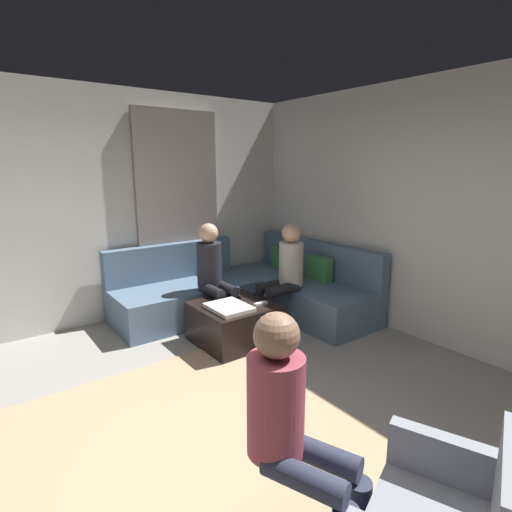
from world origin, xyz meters
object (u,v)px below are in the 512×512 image
person_on_couch_side (214,272)px  coffee_mug (236,291)px  game_remote (261,303)px  person_on_armchair (293,424)px  ottoman (234,323)px  sectional_couch (250,291)px  person_on_couch_back (284,271)px

person_on_couch_side → coffee_mug: bearing=119.2°
coffee_mug → game_remote: coffee_mug is taller
person_on_couch_side → person_on_armchair: person_on_couch_side is taller
ottoman → person_on_armchair: bearing=-26.6°
sectional_couch → person_on_couch_back: 0.70m
ottoman → game_remote: game_remote is taller
game_remote → person_on_couch_back: 0.58m
person_on_couch_back → person_on_armchair: bearing=140.2°
person_on_couch_back → person_on_couch_side: 0.80m
sectional_couch → person_on_couch_side: person_on_couch_side is taller
ottoman → person_on_armchair: size_ratio=0.64×
person_on_couch_back → ottoman: bearing=91.9°
coffee_mug → game_remote: 0.40m
coffee_mug → person_on_couch_side: (-0.24, -0.14, 0.19)m
person_on_couch_back → person_on_couch_side: size_ratio=1.00×
sectional_couch → person_on_armchair: 3.22m
ottoman → game_remote: bearing=50.7°
coffee_mug → person_on_couch_back: (0.20, 0.53, 0.19)m
sectional_couch → game_remote: 0.92m
sectional_couch → person_on_couch_back: bearing=5.4°
coffee_mug → person_on_couch_side: bearing=-150.8°
ottoman → coffee_mug: size_ratio=8.00×
ottoman → coffee_mug: coffee_mug is taller
sectional_couch → person_on_armchair: size_ratio=2.16×
ottoman → coffee_mug: bearing=140.7°
person_on_couch_back → coffee_mug: bearing=69.8°
person_on_couch_side → sectional_couch: bearing=-166.5°
game_remote → person_on_armchair: (1.91, -1.27, 0.21)m
game_remote → person_on_couch_back: bearing=112.4°
sectional_couch → game_remote: size_ratio=17.00×
sectional_couch → ottoman: sectional_couch is taller
sectional_couch → coffee_mug: size_ratio=26.84×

